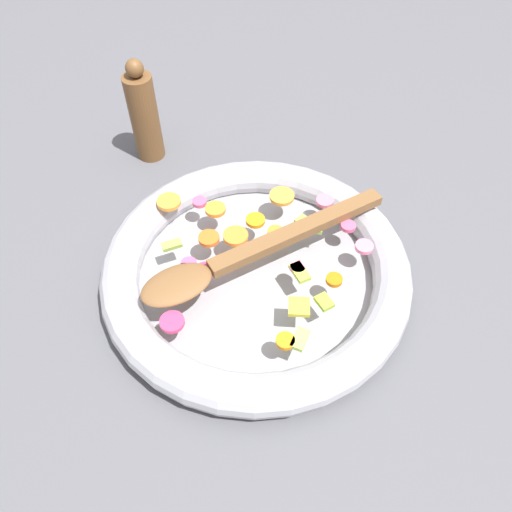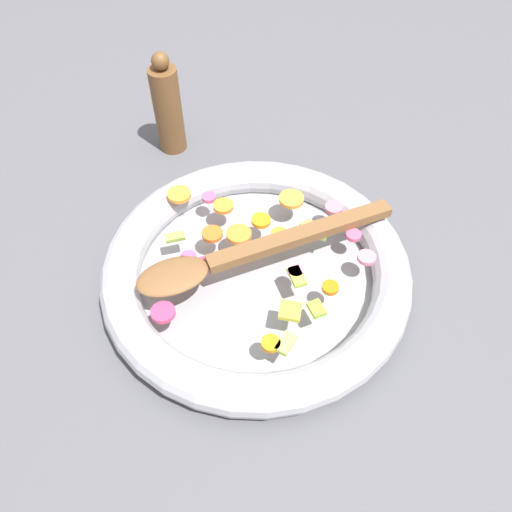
{
  "view_description": "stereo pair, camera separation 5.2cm",
  "coord_description": "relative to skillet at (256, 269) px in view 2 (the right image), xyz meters",
  "views": [
    {
      "loc": [
        0.4,
        0.08,
        0.55
      ],
      "look_at": [
        0.0,
        0.0,
        0.05
      ],
      "focal_mm": 35.0,
      "sensor_mm": 36.0,
      "label": 1
    },
    {
      "loc": [
        0.38,
        0.13,
        0.55
      ],
      "look_at": [
        0.0,
        0.0,
        0.05
      ],
      "focal_mm": 35.0,
      "sensor_mm": 36.0,
      "label": 2
    }
  ],
  "objects": [
    {
      "name": "ground_plane",
      "position": [
        0.0,
        0.0,
        -0.02
      ],
      "size": [
        4.0,
        4.0,
        0.0
      ],
      "primitive_type": "plane",
      "color": "#4C4C51"
    },
    {
      "name": "skillet",
      "position": [
        0.0,
        0.0,
        0.0
      ],
      "size": [
        0.41,
        0.41,
        0.05
      ],
      "color": "gray",
      "rests_on": "ground_plane"
    },
    {
      "name": "chopped_vegetables",
      "position": [
        -0.01,
        -0.01,
        0.03
      ],
      "size": [
        0.27,
        0.31,
        0.01
      ],
      "color": "orange",
      "rests_on": "skillet"
    },
    {
      "name": "wooden_spoon",
      "position": [
        0.01,
        -0.01,
        0.04
      ],
      "size": [
        0.26,
        0.29,
        0.01
      ],
      "color": "brown",
      "rests_on": "chopped_vegetables"
    },
    {
      "name": "pepper_mill",
      "position": [
        -0.22,
        -0.23,
        0.06
      ],
      "size": [
        0.05,
        0.05,
        0.17
      ],
      "color": "brown",
      "rests_on": "ground_plane"
    }
  ]
}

